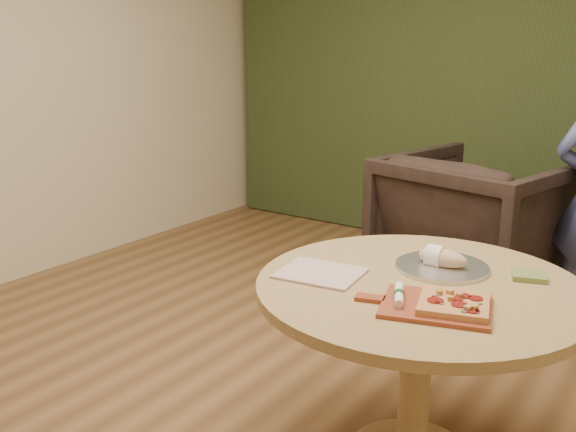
{
  "coord_description": "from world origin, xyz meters",
  "views": [
    {
      "loc": [
        1.43,
        -1.96,
        1.6
      ],
      "look_at": [
        -0.11,
        0.25,
        0.86
      ],
      "focal_mm": 40.0,
      "sensor_mm": 36.0,
      "label": 1
    }
  ],
  "objects_px": {
    "pedestal_table": "(418,319)",
    "pizza_paddle": "(433,306)",
    "serving_tray": "(442,267)",
    "flatbread_pizza": "(454,304)",
    "bread_roll": "(440,257)",
    "armchair": "(477,221)",
    "cutlery_roll": "(399,294)"
  },
  "relations": [
    {
      "from": "cutlery_roll",
      "to": "bread_roll",
      "type": "bearing_deg",
      "value": 67.23
    },
    {
      "from": "bread_roll",
      "to": "serving_tray",
      "type": "bearing_deg",
      "value": 0.0
    },
    {
      "from": "flatbread_pizza",
      "to": "armchair",
      "type": "relative_size",
      "value": 0.27
    },
    {
      "from": "cutlery_roll",
      "to": "armchair",
      "type": "height_order",
      "value": "armchair"
    },
    {
      "from": "pedestal_table",
      "to": "flatbread_pizza",
      "type": "distance_m",
      "value": 0.31
    },
    {
      "from": "bread_roll",
      "to": "cutlery_roll",
      "type": "bearing_deg",
      "value": -87.42
    },
    {
      "from": "flatbread_pizza",
      "to": "serving_tray",
      "type": "bearing_deg",
      "value": 117.23
    },
    {
      "from": "serving_tray",
      "to": "armchair",
      "type": "distance_m",
      "value": 1.64
    },
    {
      "from": "flatbread_pizza",
      "to": "bread_roll",
      "type": "distance_m",
      "value": 0.41
    },
    {
      "from": "pedestal_table",
      "to": "serving_tray",
      "type": "distance_m",
      "value": 0.24
    },
    {
      "from": "flatbread_pizza",
      "to": "bread_roll",
      "type": "relative_size",
      "value": 1.42
    },
    {
      "from": "flatbread_pizza",
      "to": "cutlery_roll",
      "type": "relative_size",
      "value": 1.45
    },
    {
      "from": "pizza_paddle",
      "to": "cutlery_roll",
      "type": "bearing_deg",
      "value": 174.89
    },
    {
      "from": "flatbread_pizza",
      "to": "pizza_paddle",
      "type": "bearing_deg",
      "value": -167.04
    },
    {
      "from": "pedestal_table",
      "to": "bread_roll",
      "type": "xyz_separation_m",
      "value": [
        -0.0,
        0.19,
        0.18
      ]
    },
    {
      "from": "serving_tray",
      "to": "pizza_paddle",
      "type": "bearing_deg",
      "value": -72.15
    },
    {
      "from": "pizza_paddle",
      "to": "cutlery_roll",
      "type": "distance_m",
      "value": 0.12
    },
    {
      "from": "serving_tray",
      "to": "bread_roll",
      "type": "distance_m",
      "value": 0.04
    },
    {
      "from": "pedestal_table",
      "to": "pizza_paddle",
      "type": "bearing_deg",
      "value": -56.2
    },
    {
      "from": "pedestal_table",
      "to": "pizza_paddle",
      "type": "relative_size",
      "value": 2.53
    },
    {
      "from": "cutlery_roll",
      "to": "armchair",
      "type": "relative_size",
      "value": 0.18
    },
    {
      "from": "bread_roll",
      "to": "flatbread_pizza",
      "type": "bearing_deg",
      "value": -61.67
    },
    {
      "from": "flatbread_pizza",
      "to": "serving_tray",
      "type": "relative_size",
      "value": 0.77
    },
    {
      "from": "cutlery_roll",
      "to": "serving_tray",
      "type": "distance_m",
      "value": 0.4
    },
    {
      "from": "flatbread_pizza",
      "to": "serving_tray",
      "type": "distance_m",
      "value": 0.41
    },
    {
      "from": "serving_tray",
      "to": "bread_roll",
      "type": "bearing_deg",
      "value": 180.0
    },
    {
      "from": "pedestal_table",
      "to": "pizza_paddle",
      "type": "height_order",
      "value": "pizza_paddle"
    },
    {
      "from": "cutlery_roll",
      "to": "bread_roll",
      "type": "relative_size",
      "value": 0.98
    },
    {
      "from": "pizza_paddle",
      "to": "armchair",
      "type": "relative_size",
      "value": 0.46
    },
    {
      "from": "flatbread_pizza",
      "to": "armchair",
      "type": "bearing_deg",
      "value": 106.52
    },
    {
      "from": "pizza_paddle",
      "to": "bread_roll",
      "type": "bearing_deg",
      "value": 92.31
    },
    {
      "from": "pedestal_table",
      "to": "armchair",
      "type": "distance_m",
      "value": 1.8
    }
  ]
}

